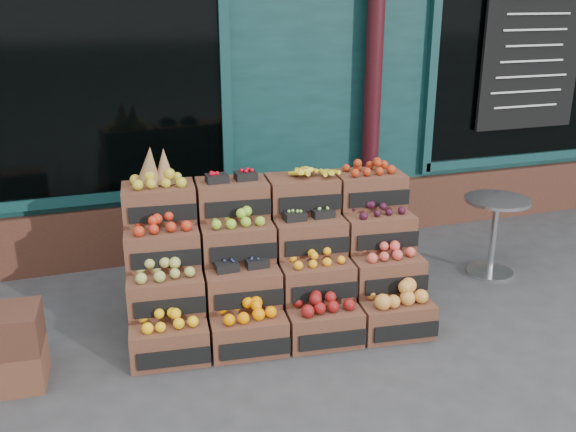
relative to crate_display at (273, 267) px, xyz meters
name	(u,v)px	position (x,y,z in m)	size (l,w,h in m)	color
ground	(341,343)	(0.37, -0.60, -0.45)	(60.00, 60.00, 0.00)	#39393B
shop_facade	(198,8)	(0.37, 4.51, 1.94)	(12.00, 6.24, 4.80)	#0F3333
crate_display	(273,267)	(0.00, 0.00, 0.00)	(2.47, 1.40, 1.47)	brown
spare_crates	(0,349)	(-2.08, -0.35, -0.17)	(0.60, 0.44, 0.57)	brown
bistro_table	(494,227)	(2.27, 0.15, 0.03)	(0.61, 0.61, 0.77)	#B9BCC1
shopkeeper	(67,167)	(-1.54, 2.02, 0.48)	(0.68, 0.45, 1.87)	#175227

